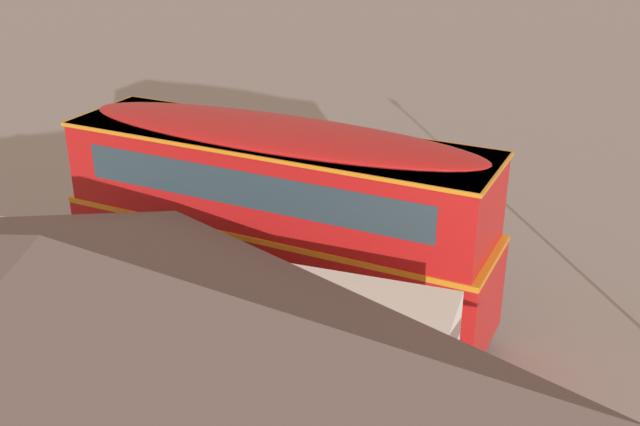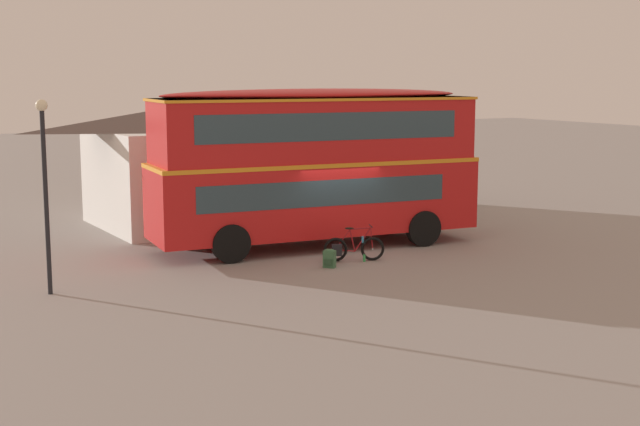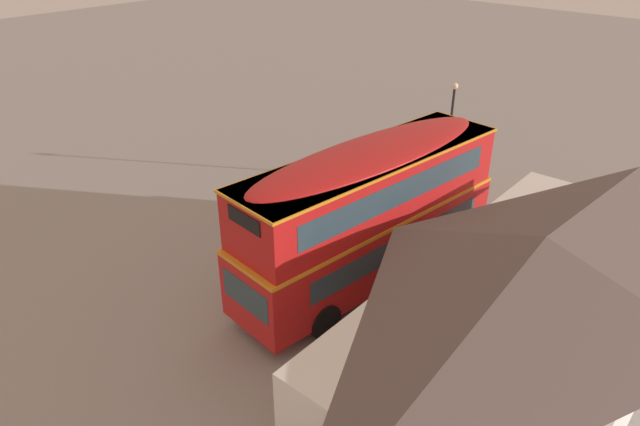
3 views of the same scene
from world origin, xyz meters
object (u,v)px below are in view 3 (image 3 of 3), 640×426
touring_bicycle (318,244)px  street_lamp (451,123)px  double_decker_bus (370,210)px  water_bottle_green_metal (309,250)px  backpack_on_ground (327,232)px

touring_bicycle → street_lamp: bearing=177.7°
double_decker_bus → water_bottle_green_metal: 3.61m
backpack_on_ground → water_bottle_green_metal: 1.25m
water_bottle_green_metal → street_lamp: size_ratio=0.05×
street_lamp → double_decker_bus: bearing=13.5°
backpack_on_ground → double_decker_bus: bearing=68.2°
touring_bicycle → backpack_on_ground: (-0.96, -0.40, -0.10)m
double_decker_bus → touring_bicycle: (-0.13, -2.34, -2.27)m
double_decker_bus → touring_bicycle: size_ratio=6.24×
double_decker_bus → water_bottle_green_metal: bearing=-87.1°
double_decker_bus → street_lamp: bearing=-166.5°
backpack_on_ground → water_bottle_green_metal: size_ratio=2.15×
double_decker_bus → street_lamp: size_ratio=2.19×
double_decker_bus → street_lamp: 8.65m
water_bottle_green_metal → double_decker_bus: bearing=92.9°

